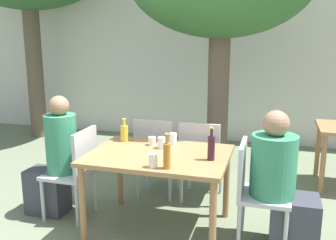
{
  "coord_description": "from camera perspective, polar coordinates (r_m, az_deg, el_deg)",
  "views": [
    {
      "loc": [
        1.0,
        -3.14,
        1.81
      ],
      "look_at": [
        0.0,
        0.3,
        1.01
      ],
      "focal_mm": 40.0,
      "sensor_mm": 36.0,
      "label": 1
    }
  ],
  "objects": [
    {
      "name": "ground_plane",
      "position": [
        3.76,
        -1.33,
        -16.12
      ],
      "size": [
        30.0,
        30.0,
        0.0
      ],
      "primitive_type": "plane",
      "color": "#667056"
    },
    {
      "name": "cafe_building_wall",
      "position": [
        6.57,
        7.5,
        8.99
      ],
      "size": [
        10.0,
        0.08,
        2.8
      ],
      "color": "beige",
      "rests_on": "ground_plane"
    },
    {
      "name": "dining_table_front",
      "position": [
        3.49,
        -1.38,
        -6.44
      ],
      "size": [
        1.28,
        0.95,
        0.76
      ],
      "color": "#996B42",
      "rests_on": "ground_plane"
    },
    {
      "name": "patio_chair_0",
      "position": [
        3.87,
        -13.87,
        -7.07
      ],
      "size": [
        0.44,
        0.44,
        0.92
      ],
      "rotation": [
        0.0,
        0.0,
        -1.57
      ],
      "color": "#B2B2B7",
      "rests_on": "ground_plane"
    },
    {
      "name": "patio_chair_1",
      "position": [
        3.4,
        13.03,
        -9.9
      ],
      "size": [
        0.44,
        0.44,
        0.92
      ],
      "rotation": [
        0.0,
        0.0,
        1.57
      ],
      "color": "#B2B2B7",
      "rests_on": "ground_plane"
    },
    {
      "name": "patio_chair_2",
      "position": [
        4.24,
        -1.8,
        -4.94
      ],
      "size": [
        0.44,
        0.44,
        0.92
      ],
      "rotation": [
        0.0,
        0.0,
        3.14
      ],
      "color": "#B2B2B7",
      "rests_on": "ground_plane"
    },
    {
      "name": "patio_chair_3",
      "position": [
        4.12,
        5.02,
        -5.52
      ],
      "size": [
        0.44,
        0.44,
        0.92
      ],
      "rotation": [
        0.0,
        0.0,
        3.14
      ],
      "color": "#B2B2B7",
      "rests_on": "ground_plane"
    },
    {
      "name": "person_seated_0",
      "position": [
        3.99,
        -16.86,
        -6.3
      ],
      "size": [
        0.55,
        0.31,
        1.25
      ],
      "rotation": [
        0.0,
        0.0,
        -1.57
      ],
      "color": "#383842",
      "rests_on": "ground_plane"
    },
    {
      "name": "person_seated_1",
      "position": [
        3.39,
        17.02,
        -9.74
      ],
      "size": [
        0.59,
        0.39,
        1.22
      ],
      "rotation": [
        0.0,
        0.0,
        1.57
      ],
      "color": "#383842",
      "rests_on": "ground_plane"
    },
    {
      "name": "oil_cruet_0",
      "position": [
        3.86,
        -6.66,
        -1.89
      ],
      "size": [
        0.08,
        0.08,
        0.24
      ],
      "color": "gold",
      "rests_on": "dining_table_front"
    },
    {
      "name": "wine_bottle_1",
      "position": [
        3.26,
        6.6,
        -4.17
      ],
      "size": [
        0.06,
        0.06,
        0.3
      ],
      "color": "#331923",
      "rests_on": "dining_table_front"
    },
    {
      "name": "amber_bottle_2",
      "position": [
        3.04,
        -0.17,
        -5.35
      ],
      "size": [
        0.06,
        0.06,
        0.3
      ],
      "color": "#9E661E",
      "rests_on": "dining_table_front"
    },
    {
      "name": "drinking_glass_0",
      "position": [
        3.59,
        -0.91,
        -3.49
      ],
      "size": [
        0.08,
        0.08,
        0.11
      ],
      "color": "white",
      "rests_on": "dining_table_front"
    },
    {
      "name": "drinking_glass_1",
      "position": [
        3.73,
        0.79,
        -2.86
      ],
      "size": [
        0.07,
        0.07,
        0.11
      ],
      "color": "white",
      "rests_on": "dining_table_front"
    },
    {
      "name": "drinking_glass_2",
      "position": [
        3.09,
        -2.3,
        -6.17
      ],
      "size": [
        0.07,
        0.07,
        0.12
      ],
      "color": "silver",
      "rests_on": "dining_table_front"
    },
    {
      "name": "drinking_glass_3",
      "position": [
        3.71,
        -2.46,
        -3.23
      ],
      "size": [
        0.07,
        0.07,
        0.08
      ],
      "color": "silver",
      "rests_on": "dining_table_front"
    }
  ]
}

